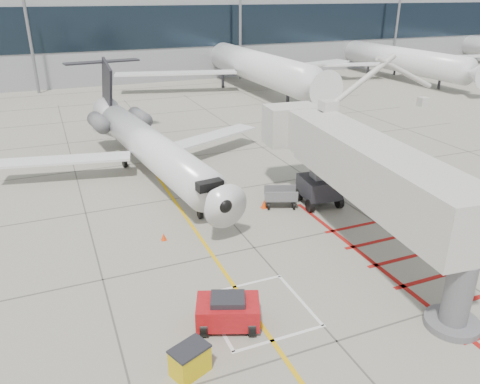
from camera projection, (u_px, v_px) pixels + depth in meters
name	position (u px, v px, depth m)	size (l,w,h in m)	color
ground_plane	(289.00, 287.00, 21.93)	(260.00, 260.00, 0.00)	gray
regional_jet	(159.00, 135.00, 32.39)	(21.91, 27.62, 7.24)	silver
jet_bridge	(375.00, 183.00, 23.69)	(9.16, 19.33, 7.73)	beige
pushback_tug	(228.00, 310.00, 19.14)	(2.57, 1.61, 1.50)	#AC1015
spill_bin	(190.00, 360.00, 16.79)	(1.32, 0.88, 1.15)	gold
baggage_cart	(281.00, 197.00, 30.00)	(2.05, 1.30, 1.30)	#5E5E63
ground_power_unit	(380.00, 191.00, 29.92)	(2.56, 1.50, 2.03)	silver
cone_nose	(164.00, 237.00, 26.04)	(0.31, 0.31, 0.43)	#E63C0C
cone_side	(264.00, 204.00, 29.91)	(0.41, 0.41, 0.57)	#E43F0C
terminal_building	(153.00, 28.00, 82.14)	(180.00, 28.00, 14.00)	gray
terminal_glass_band	(174.00, 27.00, 69.82)	(180.00, 0.10, 6.00)	black
bg_aircraft_c	(248.00, 44.00, 64.88)	(36.61, 40.68, 12.20)	silver
bg_aircraft_d	(392.00, 42.00, 73.91)	(32.96, 36.62, 10.99)	silver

